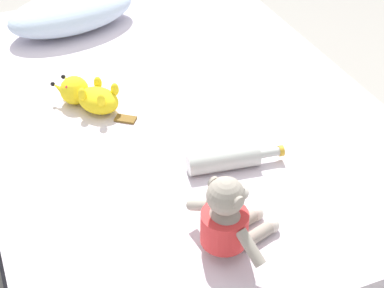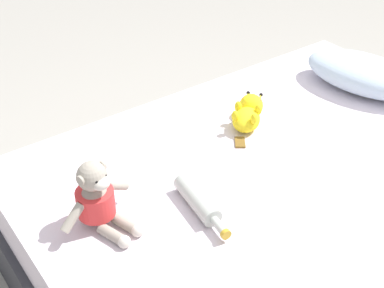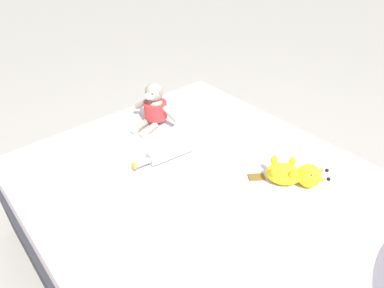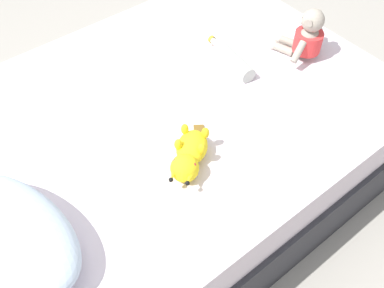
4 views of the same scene
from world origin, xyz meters
name	(u,v)px [view 4 (image 4 of 4)]	position (x,y,z in m)	size (l,w,h in m)	color
ground_plane	(163,183)	(0.00, 0.00, 0.00)	(16.00, 16.00, 0.00)	#9E998E
bed	(161,151)	(0.00, 0.00, 0.24)	(1.38, 1.97, 0.49)	#2D2D33
pillow	(9,231)	(-0.20, 0.68, 0.57)	(0.60, 0.41, 0.15)	silver
plush_monkey	(306,37)	(-0.12, -0.71, 0.59)	(0.24, 0.28, 0.24)	#9E9384
plush_yellow_creature	(189,155)	(-0.29, 0.06, 0.54)	(0.25, 0.29, 0.10)	yellow
glass_bottle	(233,61)	(0.01, -0.42, 0.53)	(0.30, 0.10, 0.07)	#B7BCB2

